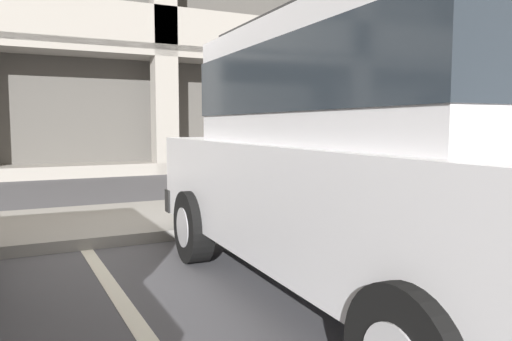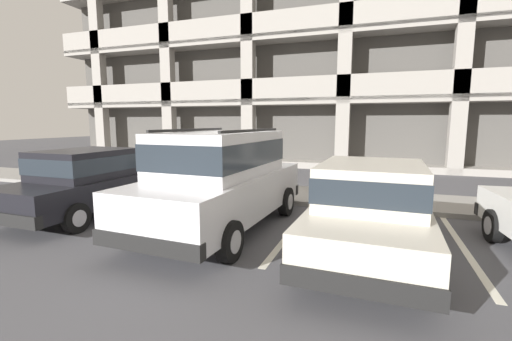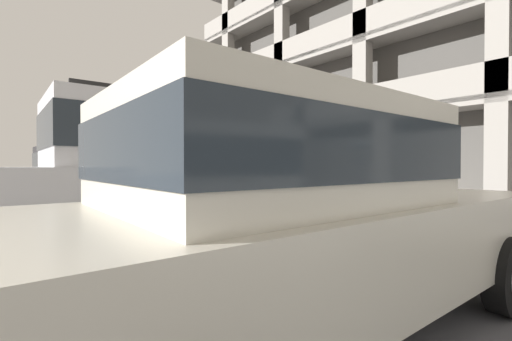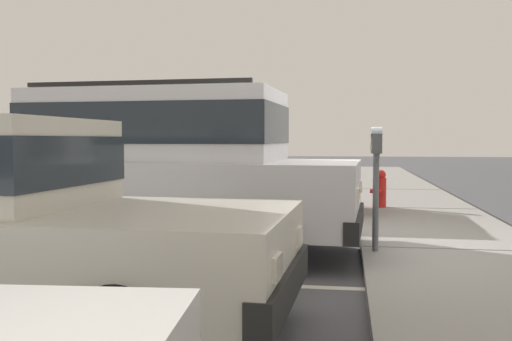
# 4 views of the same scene
# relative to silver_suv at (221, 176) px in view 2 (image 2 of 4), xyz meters

# --- Properties ---
(ground_plane) EXTENTS (80.00, 80.00, 0.10)m
(ground_plane) POSITION_rel_silver_suv_xyz_m (-0.13, 2.21, -1.14)
(ground_plane) COLOR #4C4C51
(sidewalk) EXTENTS (40.00, 2.20, 0.12)m
(sidewalk) POSITION_rel_silver_suv_xyz_m (-0.13, 3.51, -1.03)
(sidewalk) COLOR gray
(sidewalk) RESTS_ON ground_plane
(parking_stall_lines) EXTENTS (12.24, 4.80, 0.01)m
(parking_stall_lines) POSITION_rel_silver_suv_xyz_m (1.38, 0.81, -1.08)
(parking_stall_lines) COLOR silver
(parking_stall_lines) RESTS_ON ground_plane
(silver_suv) EXTENTS (2.19, 4.87, 2.03)m
(silver_suv) POSITION_rel_silver_suv_xyz_m (0.00, 0.00, 0.00)
(silver_suv) COLOR silver
(silver_suv) RESTS_ON ground_plane
(red_sedan) EXTENTS (1.90, 4.51, 1.54)m
(red_sedan) POSITION_rel_silver_suv_xyz_m (-3.40, 0.07, -0.27)
(red_sedan) COLOR black
(red_sedan) RESTS_ON ground_plane
(dark_hatchback) EXTENTS (1.96, 4.54, 1.54)m
(dark_hatchback) POSITION_rel_silver_suv_xyz_m (2.87, -0.45, -0.27)
(dark_hatchback) COLOR beige
(dark_hatchback) RESTS_ON ground_plane
(parking_meter_near) EXTENTS (0.35, 0.12, 1.41)m
(parking_meter_near) POSITION_rel_silver_suv_xyz_m (0.12, 2.56, 0.08)
(parking_meter_near) COLOR #595B60
(parking_meter_near) RESTS_ON sidewalk
(parking_garage) EXTENTS (32.00, 10.00, 13.25)m
(parking_garage) POSITION_rel_silver_suv_xyz_m (1.41, 15.07, 4.95)
(parking_garage) COLOR #54514D
(parking_garage) RESTS_ON ground_plane
(fire_hydrant) EXTENTS (0.30, 0.30, 0.70)m
(fire_hydrant) POSITION_rel_silver_suv_xyz_m (-4.12, 2.86, -0.62)
(fire_hydrant) COLOR red
(fire_hydrant) RESTS_ON sidewalk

